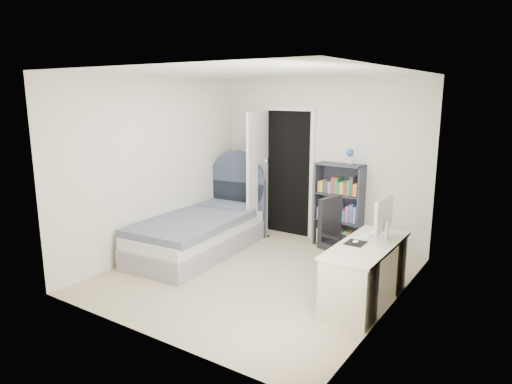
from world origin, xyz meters
The scene contains 8 objects.
room_shell centered at (0.00, 0.00, 1.25)m, with size 3.50×3.70×2.60m.
door centered at (-0.76, 1.52, 1.03)m, with size 0.92×0.82×2.06m.
bed centered at (-1.17, 0.33, 0.31)m, with size 1.21×2.30×1.37m.
nightstand centered at (-1.20, 1.59, 0.41)m, with size 0.42×0.42×0.62m.
floor_lamp centered at (-0.74, 1.37, 0.52)m, with size 0.18×0.18×1.28m.
bookcase centered at (0.41, 1.65, 0.56)m, with size 0.70×0.30×1.49m.
desk centered at (1.42, 0.04, 0.37)m, with size 0.56×1.39×1.14m.
office_chair centered at (0.90, 0.46, 0.57)m, with size 0.56×0.57×1.03m.
Camera 1 is at (3.01, -4.54, 2.26)m, focal length 32.00 mm.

